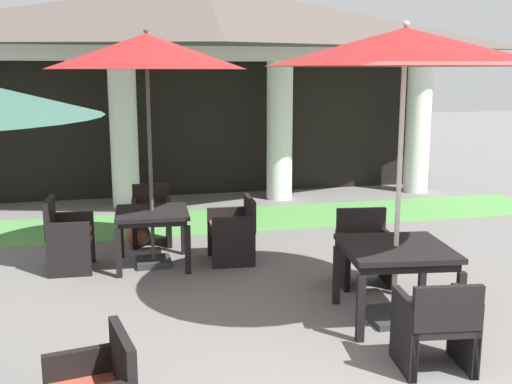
# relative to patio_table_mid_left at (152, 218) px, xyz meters

# --- Properties ---
(background_pavilion) EXTENTS (9.87, 3.01, 3.97)m
(background_pavilion) POSITION_rel_patio_table_mid_left_xyz_m (1.26, 3.69, 2.45)
(background_pavilion) COLOR white
(background_pavilion) RESTS_ON ground
(lawn_strip) EXTENTS (11.67, 1.69, 0.01)m
(lawn_strip) POSITION_rel_patio_table_mid_left_xyz_m (1.26, 2.12, -0.61)
(lawn_strip) COLOR #519347
(lawn_strip) RESTS_ON ground
(patio_table_mid_left) EXTENTS (0.95, 0.95, 0.71)m
(patio_table_mid_left) POSITION_rel_patio_table_mid_left_xyz_m (0.00, 0.00, 0.00)
(patio_table_mid_left) COLOR black
(patio_table_mid_left) RESTS_ON ground
(patio_umbrella_mid_left) EXTENTS (2.40, 2.40, 2.93)m
(patio_umbrella_mid_left) POSITION_rel_patio_table_mid_left_xyz_m (-0.00, 0.00, 2.03)
(patio_umbrella_mid_left) COLOR #2D2D2D
(patio_umbrella_mid_left) RESTS_ON ground
(patio_chair_mid_left_east) EXTENTS (0.59, 0.66, 0.83)m
(patio_chair_mid_left_east) POSITION_rel_patio_table_mid_left_xyz_m (1.03, -0.07, -0.21)
(patio_chair_mid_left_east) COLOR black
(patio_chair_mid_left_east) RESTS_ON ground
(patio_chair_mid_left_west) EXTENTS (0.56, 0.67, 0.91)m
(patio_chair_mid_left_west) POSITION_rel_patio_table_mid_left_xyz_m (-1.03, 0.07, -0.19)
(patio_chair_mid_left_west) COLOR black
(patio_chair_mid_left_west) RESTS_ON ground
(patio_chair_mid_left_north) EXTENTS (0.58, 0.61, 0.82)m
(patio_chair_mid_left_north) POSITION_rel_patio_table_mid_left_xyz_m (0.07, 1.03, -0.22)
(patio_chair_mid_left_north) COLOR black
(patio_chair_mid_left_north) RESTS_ON ground
(patio_table_mid_right) EXTENTS (1.14, 1.14, 0.76)m
(patio_table_mid_right) POSITION_rel_patio_table_mid_left_xyz_m (2.17, -2.33, 0.05)
(patio_table_mid_right) COLOR black
(patio_table_mid_right) RESTS_ON ground
(patio_umbrella_mid_right) EXTENTS (2.59, 2.59, 2.88)m
(patio_umbrella_mid_right) POSITION_rel_patio_table_mid_left_xyz_m (2.17, -2.33, 2.01)
(patio_umbrella_mid_right) COLOR #2D2D2D
(patio_umbrella_mid_right) RESTS_ON ground
(patio_chair_mid_right_south) EXTENTS (0.65, 0.59, 0.80)m
(patio_chair_mid_right_south) POSITION_rel_patio_table_mid_left_xyz_m (2.02, -3.38, -0.22)
(patio_chair_mid_right_south) COLOR black
(patio_chair_mid_right_south) RESTS_ON ground
(patio_chair_mid_right_north) EXTENTS (0.67, 0.59, 0.85)m
(patio_chair_mid_right_north) POSITION_rel_patio_table_mid_left_xyz_m (2.32, -1.28, -0.22)
(patio_chair_mid_right_north) COLOR black
(patio_chair_mid_right_north) RESTS_ON ground
(terracotta_urn) EXTENTS (0.34, 0.34, 0.41)m
(terracotta_urn) POSITION_rel_patio_table_mid_left_xyz_m (-0.14, 0.93, -0.44)
(terracotta_urn) COLOR #9E5633
(terracotta_urn) RESTS_ON ground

